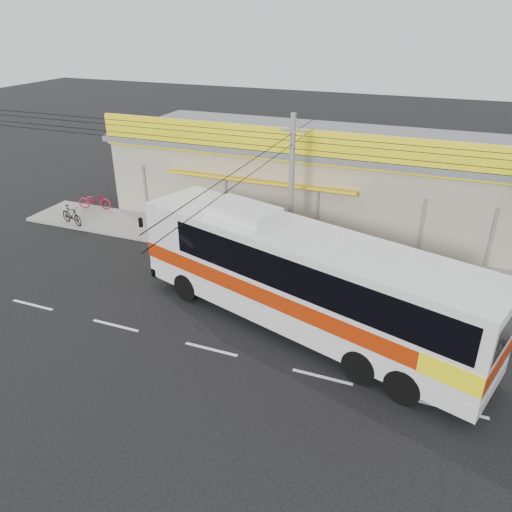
{
  "coord_description": "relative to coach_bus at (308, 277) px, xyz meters",
  "views": [
    {
      "loc": [
        6.69,
        -15.15,
        10.64
      ],
      "look_at": [
        -0.09,
        2.0,
        1.58
      ],
      "focal_mm": 35.0,
      "sensor_mm": 36.0,
      "label": 1
    }
  ],
  "objects": [
    {
      "name": "utility_pole",
      "position": [
        -2.06,
        4.32,
        3.56
      ],
      "size": [
        34.0,
        14.0,
        7.03
      ],
      "color": "#60605D",
      "rests_on": "ground"
    },
    {
      "name": "storefront_building",
      "position": [
        -2.72,
        11.66,
        0.06
      ],
      "size": [
        22.6,
        9.2,
        5.7
      ],
      "color": "#A29782",
      "rests_on": "ground"
    },
    {
      "name": "motorbike_dark",
      "position": [
        -14.67,
        4.82,
        -1.56
      ],
      "size": [
        1.83,
        0.98,
        1.06
      ],
      "primitive_type": "imported",
      "rotation": [
        0.0,
        0.0,
        1.28
      ],
      "color": "black",
      "rests_on": "sidewalk"
    },
    {
      "name": "lane_markings",
      "position": [
        -2.71,
        -2.38,
        -2.24
      ],
      "size": [
        50.0,
        0.12,
        0.01
      ],
      "primitive_type": null,
      "color": "silver",
      "rests_on": "ground"
    },
    {
      "name": "coach_bus",
      "position": [
        0.0,
        0.0,
        0.0
      ],
      "size": [
        13.79,
        6.92,
        4.18
      ],
      "rotation": [
        0.0,
        0.0,
        -0.31
      ],
      "color": "silver",
      "rests_on": "ground"
    },
    {
      "name": "ground",
      "position": [
        -2.71,
        0.12,
        -2.24
      ],
      "size": [
        120.0,
        120.0,
        0.0
      ],
      "primitive_type": "plane",
      "color": "black",
      "rests_on": "ground"
    },
    {
      "name": "sidewalk",
      "position": [
        -2.71,
        6.12,
        -2.16
      ],
      "size": [
        30.0,
        3.2,
        0.15
      ],
      "primitive_type": "cube",
      "color": "gray",
      "rests_on": "ground"
    },
    {
      "name": "motorbike_red",
      "position": [
        -15.04,
        7.27,
        -1.58
      ],
      "size": [
        2.06,
        1.16,
        1.03
      ],
      "primitive_type": "imported",
      "rotation": [
        0.0,
        0.0,
        1.83
      ],
      "color": "maroon",
      "rests_on": "sidewalk"
    }
  ]
}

